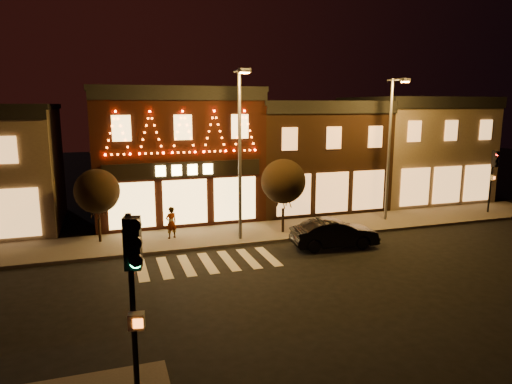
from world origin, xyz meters
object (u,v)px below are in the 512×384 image
streetlamp_mid (240,142)px  dark_sedan (334,233)px  traffic_signal_near (133,281)px  pedestrian (171,223)px

streetlamp_mid → dark_sedan: bearing=-35.8°
traffic_signal_near → streetlamp_mid: size_ratio=0.55×
traffic_signal_near → dark_sedan: bearing=58.4°
traffic_signal_near → streetlamp_mid: bearing=77.3°
streetlamp_mid → traffic_signal_near: bearing=-123.4°
traffic_signal_near → dark_sedan: 15.42m
streetlamp_mid → dark_sedan: (4.35, -2.29, -4.62)m
dark_sedan → pedestrian: 8.69m
dark_sedan → pedestrian: size_ratio=2.57×
pedestrian → streetlamp_mid: bearing=134.4°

